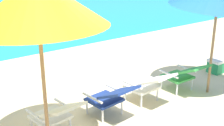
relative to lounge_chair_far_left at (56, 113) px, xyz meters
name	(u,v)px	position (x,y,z in m)	size (l,w,h in m)	color
ground_plane	(37,51)	(1.41, 4.18, -0.40)	(40.00, 40.00, 0.00)	beige
lounge_chair_far_left	(56,113)	(0.00, 0.00, 0.00)	(0.65, 0.94, 0.68)	silver
lounge_chair_near_left	(111,96)	(1.00, -0.01, 0.00)	(0.64, 0.93, 0.68)	navy
lounge_chair_near_right	(149,84)	(1.86, 0.02, 0.00)	(0.62, 0.93, 0.68)	silver
lounge_chair_far_right	(184,74)	(2.76, -0.03, 0.00)	(0.55, 0.88, 0.68)	#338E3D
beach_umbrella_left	(37,2)	(-0.28, -0.31, 1.73)	(1.97, 1.99, 2.48)	olive
cooler_box	(218,65)	(4.26, 0.27, -0.24)	(0.48, 0.34, 0.32)	#1E844C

